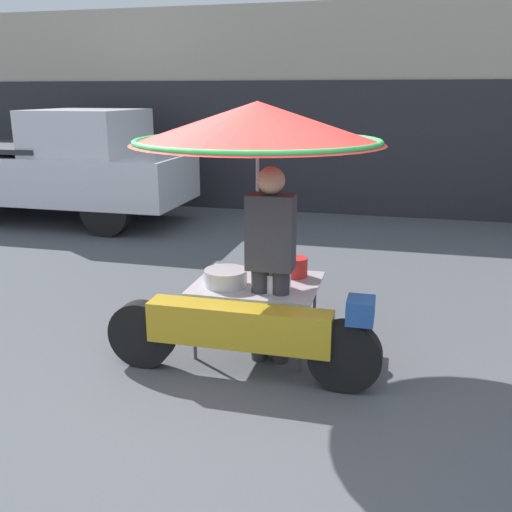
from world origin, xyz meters
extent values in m
plane|color=#4C4F54|center=(0.00, 0.00, 0.00)|extent=(36.00, 36.00, 0.00)
cube|color=#B2A893|center=(0.00, 7.96, 1.86)|extent=(28.00, 2.00, 3.71)
cube|color=#28282D|center=(0.00, 6.93, 1.20)|extent=(23.80, 0.06, 2.40)
cylinder|color=black|center=(0.95, 0.35, 0.28)|extent=(0.56, 0.14, 0.56)
cylinder|color=black|center=(-0.71, 0.35, 0.28)|extent=(0.56, 0.14, 0.56)
cube|color=#B7931E|center=(0.12, 0.35, 0.44)|extent=(1.46, 0.24, 0.32)
cube|color=#234C93|center=(1.05, 0.35, 0.66)|extent=(0.20, 0.24, 0.18)
cylinder|color=black|center=(0.12, 1.20, 0.25)|extent=(0.50, 0.14, 0.50)
cylinder|color=#515156|center=(0.58, 0.56, 0.29)|extent=(0.03, 0.03, 0.59)
cylinder|color=#515156|center=(0.58, 1.31, 0.29)|extent=(0.03, 0.03, 0.59)
cylinder|color=#515156|center=(-0.33, 0.56, 0.29)|extent=(0.03, 0.03, 0.59)
cylinder|color=#515156|center=(-0.33, 1.31, 0.29)|extent=(0.03, 0.03, 0.59)
cube|color=#B2B2B7|center=(0.12, 0.94, 0.60)|extent=(1.07, 0.88, 0.02)
cylinder|color=#B2B2B7|center=(0.12, 0.94, 1.20)|extent=(0.03, 0.03, 1.18)
cone|color=red|center=(0.12, 0.94, 1.96)|extent=(2.07, 2.07, 0.34)
torus|color=green|center=(0.12, 0.94, 1.81)|extent=(2.02, 2.02, 0.05)
cylinder|color=#B7B7BC|center=(-0.12, 0.78, 0.68)|extent=(0.37, 0.37, 0.14)
cylinder|color=silver|center=(0.31, 0.81, 0.68)|extent=(0.26, 0.26, 0.15)
cylinder|color=red|center=(0.42, 1.18, 0.69)|extent=(0.21, 0.21, 0.17)
cylinder|color=#2D2D33|center=(0.20, 0.70, 0.41)|extent=(0.14, 0.14, 0.81)
cylinder|color=#2D2D33|center=(0.38, 0.70, 0.41)|extent=(0.14, 0.14, 0.81)
cube|color=#38383D|center=(0.29, 0.70, 1.12)|extent=(0.38, 0.22, 0.61)
sphere|color=tan|center=(0.29, 0.70, 1.54)|extent=(0.22, 0.22, 0.22)
cylinder|color=black|center=(-3.18, 4.33, 0.40)|extent=(0.80, 0.24, 0.80)
cylinder|color=black|center=(-3.18, 5.88, 0.40)|extent=(0.80, 0.24, 0.80)
cylinder|color=black|center=(-6.07, 5.88, 0.40)|extent=(0.80, 0.24, 0.80)
cube|color=silver|center=(-4.63, 5.10, 0.79)|extent=(4.82, 1.82, 0.78)
cube|color=silver|center=(-3.85, 5.10, 1.55)|extent=(1.64, 1.68, 0.74)
cube|color=#2D2D33|center=(-5.59, 5.10, 1.28)|extent=(2.50, 1.75, 0.08)
camera|label=1|loc=(1.27, -3.62, 2.20)|focal=40.00mm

